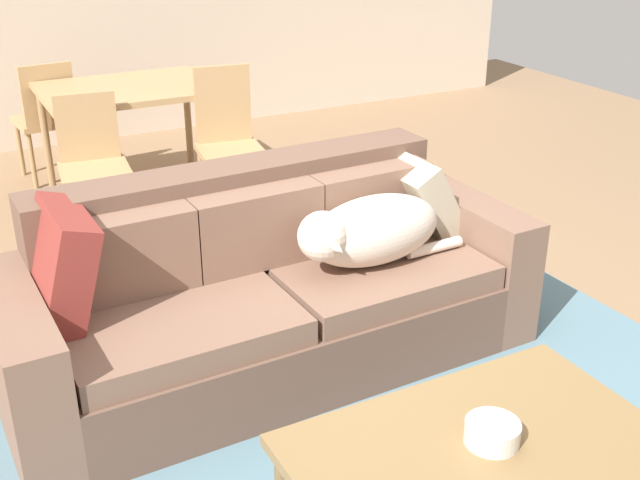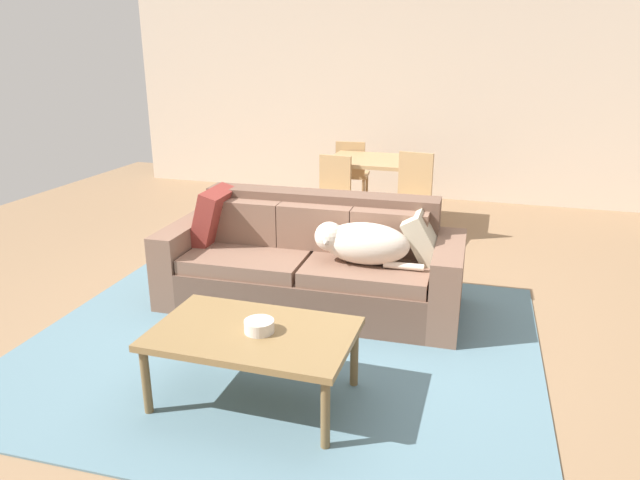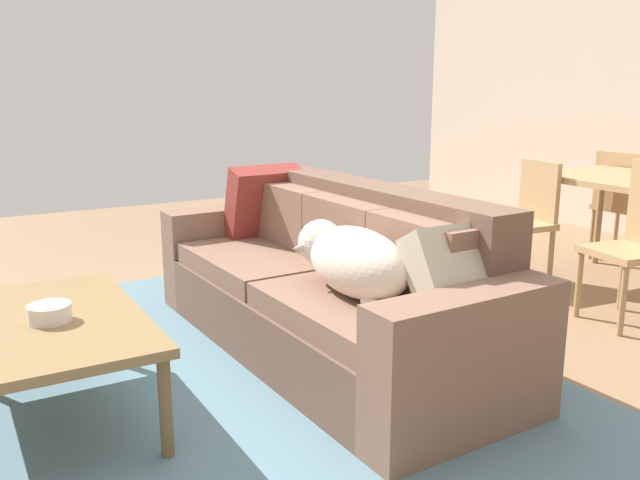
% 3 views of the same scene
% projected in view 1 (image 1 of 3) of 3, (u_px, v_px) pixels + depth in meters
% --- Properties ---
extents(ground_plane, '(10.00, 10.00, 0.00)m').
position_uv_depth(ground_plane, '(326.00, 367.00, 3.62)').
color(ground_plane, '#8A6B4D').
extents(area_rug, '(3.58, 3.02, 0.01)m').
position_uv_depth(area_rug, '(348.00, 448.00, 3.09)').
color(area_rug, slate).
rests_on(area_rug, ground).
extents(couch, '(2.36, 0.97, 0.86)m').
position_uv_depth(couch, '(267.00, 294.00, 3.55)').
color(couch, brown).
rests_on(couch, ground).
extents(dog_on_left_cushion, '(0.82, 0.35, 0.31)m').
position_uv_depth(dog_on_left_cushion, '(367.00, 231.00, 3.50)').
color(dog_on_left_cushion, beige).
rests_on(dog_on_left_cushion, couch).
extents(throw_pillow_by_left_arm, '(0.29, 0.46, 0.48)m').
position_uv_depth(throw_pillow_by_left_arm, '(59.00, 266.00, 3.08)').
color(throw_pillow_by_left_arm, maroon).
rests_on(throw_pillow_by_left_arm, couch).
extents(throw_pillow_by_right_arm, '(0.33, 0.39, 0.40)m').
position_uv_depth(throw_pillow_by_right_arm, '(420.00, 196.00, 3.86)').
color(throw_pillow_by_right_arm, '#B4A88E').
rests_on(throw_pillow_by_right_arm, couch).
extents(coffee_table, '(1.14, 0.72, 0.45)m').
position_uv_depth(coffee_table, '(479.00, 458.00, 2.44)').
color(coffee_table, olive).
rests_on(coffee_table, ground).
extents(bowl_on_coffee_table, '(0.17, 0.17, 0.07)m').
position_uv_depth(bowl_on_coffee_table, '(492.00, 433.00, 2.42)').
color(bowl_on_coffee_table, silver).
rests_on(bowl_on_coffee_table, coffee_table).
extents(dining_table, '(1.13, 0.86, 0.76)m').
position_uv_depth(dining_table, '(130.00, 98.00, 5.31)').
color(dining_table, tan).
rests_on(dining_table, ground).
extents(dining_chair_near_left, '(0.44, 0.44, 0.86)m').
position_uv_depth(dining_chair_near_left, '(93.00, 160.00, 4.77)').
color(dining_chair_near_left, tan).
rests_on(dining_chair_near_left, ground).
extents(dining_chair_near_right, '(0.45, 0.45, 0.94)m').
position_uv_depth(dining_chair_near_right, '(228.00, 136.00, 5.12)').
color(dining_chair_near_right, tan).
rests_on(dining_chair_near_right, ground).
extents(dining_chair_far_left, '(0.44, 0.44, 0.87)m').
position_uv_depth(dining_chair_far_left, '(47.00, 116.00, 5.65)').
color(dining_chair_far_left, tan).
rests_on(dining_chair_far_left, ground).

